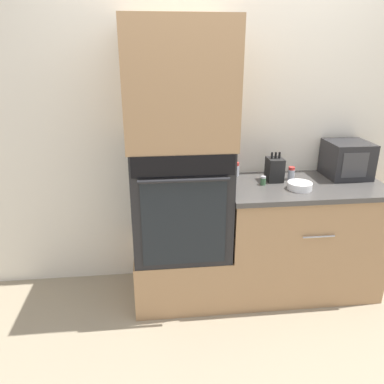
% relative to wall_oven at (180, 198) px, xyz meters
% --- Properties ---
extents(ground_plane, '(12.00, 12.00, 0.00)m').
position_rel_wall_oven_xyz_m(ground_plane, '(0.34, -0.30, -0.79)').
color(ground_plane, gray).
extents(wall_back, '(8.00, 0.05, 2.50)m').
position_rel_wall_oven_xyz_m(wall_back, '(0.34, 0.33, 0.46)').
color(wall_back, silver).
rests_on(wall_back, ground_plane).
extents(oven_cabinet_base, '(0.68, 0.60, 0.40)m').
position_rel_wall_oven_xyz_m(oven_cabinet_base, '(-0.00, 0.00, -0.59)').
color(oven_cabinet_base, '#A87F56').
rests_on(oven_cabinet_base, ground_plane).
extents(wall_oven, '(0.65, 0.64, 0.77)m').
position_rel_wall_oven_xyz_m(wall_oven, '(0.00, 0.00, 0.00)').
color(wall_oven, black).
rests_on(wall_oven, oven_cabinet_base).
extents(oven_cabinet_upper, '(0.68, 0.60, 0.77)m').
position_rel_wall_oven_xyz_m(oven_cabinet_upper, '(-0.00, 0.00, 0.77)').
color(oven_cabinet_upper, '#A87F56').
rests_on(oven_cabinet_upper, wall_oven).
extents(counter_unit, '(1.15, 0.63, 0.86)m').
position_rel_wall_oven_xyz_m(counter_unit, '(0.90, 0.00, -0.36)').
color(counter_unit, '#A87F56').
rests_on(counter_unit, ground_plane).
extents(microwave, '(0.31, 0.31, 0.27)m').
position_rel_wall_oven_xyz_m(microwave, '(1.27, 0.13, 0.20)').
color(microwave, '#232326').
rests_on(microwave, counter_unit).
extents(knife_block, '(0.11, 0.13, 0.21)m').
position_rel_wall_oven_xyz_m(knife_block, '(0.70, 0.10, 0.16)').
color(knife_block, black).
rests_on(knife_block, counter_unit).
extents(bowl, '(0.17, 0.17, 0.05)m').
position_rel_wall_oven_xyz_m(bowl, '(0.82, -0.10, 0.09)').
color(bowl, white).
rests_on(bowl, counter_unit).
extents(condiment_jar_near, '(0.06, 0.06, 0.10)m').
position_rel_wall_oven_xyz_m(condiment_jar_near, '(0.44, 0.25, 0.12)').
color(condiment_jar_near, silver).
rests_on(condiment_jar_near, counter_unit).
extents(condiment_jar_mid, '(0.05, 0.05, 0.10)m').
position_rel_wall_oven_xyz_m(condiment_jar_mid, '(0.84, 0.11, 0.12)').
color(condiment_jar_mid, silver).
rests_on(condiment_jar_mid, counter_unit).
extents(condiment_jar_far, '(0.04, 0.04, 0.06)m').
position_rel_wall_oven_xyz_m(condiment_jar_far, '(0.59, 0.01, 0.10)').
color(condiment_jar_far, '#427047').
rests_on(condiment_jar_far, counter_unit).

